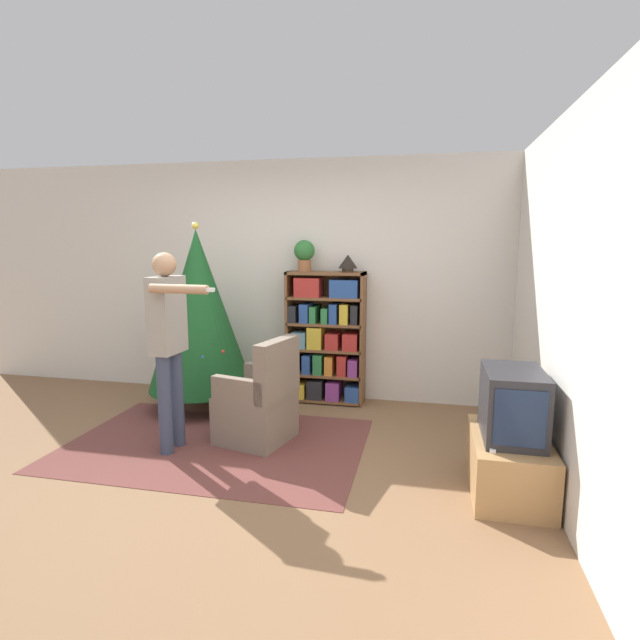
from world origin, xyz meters
name	(u,v)px	position (x,y,z in m)	size (l,w,h in m)	color
ground_plane	(221,472)	(0.00, 0.00, 0.00)	(14.00, 14.00, 0.00)	#846042
wall_back	(292,280)	(0.00, 2.05, 1.30)	(8.00, 0.10, 2.60)	silver
wall_right	(579,313)	(2.40, 0.00, 1.30)	(0.10, 8.00, 2.60)	silver
area_rug	(216,444)	(-0.26, 0.48, 0.00)	(2.52, 1.70, 0.01)	brown
bookshelf	(326,339)	(0.43, 1.82, 0.70)	(0.83, 0.30, 1.41)	brown
tv_stand	(509,464)	(2.08, 0.15, 0.20)	(0.51, 0.84, 0.40)	tan
television	(513,404)	(2.08, 0.15, 0.64)	(0.39, 0.59, 0.47)	#28282D
game_remote	(492,448)	(1.93, -0.10, 0.42)	(0.04, 0.12, 0.02)	white
christmas_tree	(199,311)	(-0.80, 1.35, 1.03)	(1.06, 1.06, 1.92)	#4C3323
armchair	(259,405)	(0.09, 0.64, 0.32)	(0.69, 0.68, 0.92)	#7A6B5B
standing_person	(169,335)	(-0.56, 0.31, 0.98)	(0.62, 0.50, 1.65)	#38425B
potted_plant	(304,253)	(0.20, 1.83, 1.60)	(0.22, 0.22, 0.33)	#935B38
table_lamp	(348,262)	(0.66, 1.83, 1.52)	(0.20, 0.20, 0.18)	#473828
book_pile_near_tree	(225,416)	(-0.42, 1.06, 0.03)	(0.22, 0.18, 0.07)	#284C93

